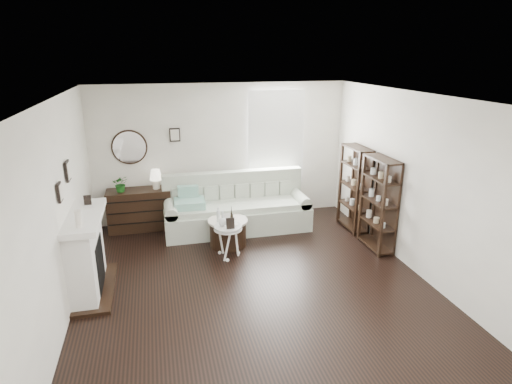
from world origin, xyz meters
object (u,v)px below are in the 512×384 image
object	(u,v)px
sofa	(236,211)
drum_table	(228,232)
dresser	(140,209)
pedestal_table	(228,229)

from	to	relation	value
sofa	drum_table	bearing A→B (deg)	-111.36
sofa	dresser	bearing A→B (deg)	167.90
sofa	dresser	size ratio (longest dim) A/B	2.32
dresser	drum_table	bearing A→B (deg)	-37.12
drum_table	dresser	bearing A→B (deg)	142.88
sofa	pedestal_table	size ratio (longest dim) A/B	4.87
sofa	pedestal_table	bearing A→B (deg)	-107.04
drum_table	pedestal_table	xyz separation A→B (m)	(-0.08, -0.46, 0.27)
sofa	pedestal_table	xyz separation A→B (m)	(-0.37, -1.21, 0.16)
dresser	drum_table	world-z (taller)	dresser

